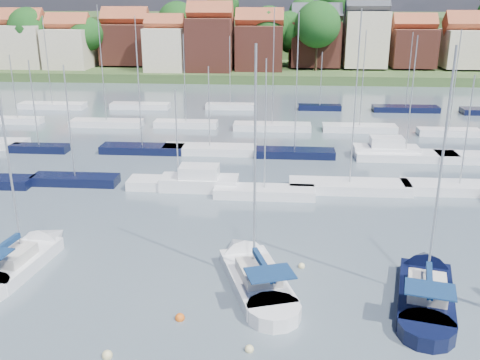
{
  "coord_description": "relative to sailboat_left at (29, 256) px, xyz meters",
  "views": [
    {
      "loc": [
        1.92,
        -25.34,
        16.52
      ],
      "look_at": [
        -1.15,
        14.0,
        3.05
      ],
      "focal_mm": 40.0,
      "sensor_mm": 36.0,
      "label": 1
    }
  ],
  "objects": [
    {
      "name": "ground",
      "position": [
        14.49,
        34.75,
        -0.36
      ],
      "size": [
        260.0,
        260.0,
        0.0
      ],
      "primitive_type": "plane",
      "color": "#4A5A65",
      "rests_on": "ground"
    },
    {
      "name": "buoy_d",
      "position": [
        15.14,
        -8.38,
        -0.36
      ],
      "size": [
        0.46,
        0.46,
        0.46
      ],
      "primitive_type": "sphere",
      "color": "beige",
      "rests_on": "ground"
    },
    {
      "name": "buoy_b",
      "position": [
        8.3,
        -9.4,
        -0.36
      ],
      "size": [
        0.53,
        0.53,
        0.53
      ],
      "primitive_type": "sphere",
      "color": "beige",
      "rests_on": "ground"
    },
    {
      "name": "marina_field",
      "position": [
        16.4,
        29.9,
        0.07
      ],
      "size": [
        79.62,
        41.41,
        15.93
      ],
      "color": "silver",
      "rests_on": "ground"
    },
    {
      "name": "buoy_c",
      "position": [
        11.22,
        -5.96,
        -0.36
      ],
      "size": [
        0.53,
        0.53,
        0.53
      ],
      "primitive_type": "sphere",
      "color": "#D85914",
      "rests_on": "ground"
    },
    {
      "name": "sailboat_navy",
      "position": [
        25.21,
        -1.82,
        -0.0
      ],
      "size": [
        5.43,
        11.58,
        15.54
      ],
      "rotation": [
        0.0,
        0.0,
        1.34
      ],
      "color": "black",
      "rests_on": "ground"
    },
    {
      "name": "buoy_e",
      "position": [
        17.98,
        0.48,
        -0.36
      ],
      "size": [
        0.43,
        0.43,
        0.43
      ],
      "primitive_type": "sphere",
      "color": "beige",
      "rests_on": "ground"
    },
    {
      "name": "sailboat_left",
      "position": [
        0.0,
        0.0,
        0.0
      ],
      "size": [
        3.9,
        10.51,
        14.01
      ],
      "rotation": [
        0.0,
        0.0,
        1.45
      ],
      "color": "silver",
      "rests_on": "ground"
    },
    {
      "name": "far_shore_town",
      "position": [
        16.72,
        127.42,
        4.25
      ],
      "size": [
        212.46,
        90.0,
        22.27
      ],
      "color": "#3C582C",
      "rests_on": "ground"
    },
    {
      "name": "buoy_f",
      "position": [
        23.01,
        -6.83,
        -0.36
      ],
      "size": [
        0.43,
        0.43,
        0.43
      ],
      "primitive_type": "sphere",
      "color": "beige",
      "rests_on": "ground"
    },
    {
      "name": "sailboat_centre",
      "position": [
        14.73,
        -0.76,
        -0.01
      ],
      "size": [
        6.42,
        11.78,
        15.51
      ],
      "rotation": [
        0.0,
        0.0,
        1.89
      ],
      "color": "silver",
      "rests_on": "ground"
    }
  ]
}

